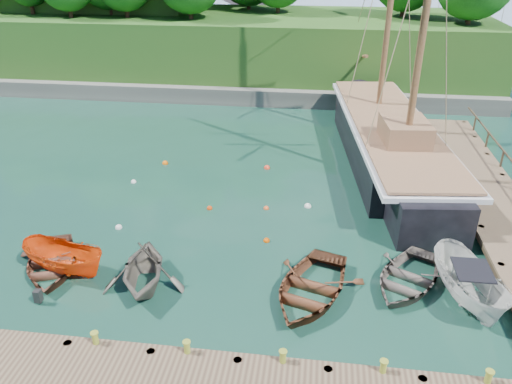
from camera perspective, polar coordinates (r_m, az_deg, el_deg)
ground at (r=20.55m, az=-1.40°, el=-9.27°), size 160.00×160.00×0.00m
dock_east at (r=27.58m, az=25.38°, el=-0.91°), size 3.20×24.00×1.10m
bollard_0 at (r=17.87m, az=-17.52°, el=-17.54°), size 0.26×0.26×0.45m
bollard_1 at (r=16.98m, az=-7.72°, el=-19.12°), size 0.26×0.26×0.45m
bollard_2 at (r=16.60m, az=3.02°, el=-20.24°), size 0.26×0.26×0.45m
rowboat_0 at (r=22.39m, az=-22.25°, el=-8.19°), size 4.17×4.85×0.85m
rowboat_1 at (r=20.37m, az=-12.55°, el=-10.42°), size 3.88×4.27×1.95m
rowboat_2 at (r=19.52m, az=6.15°, el=-11.71°), size 4.78×5.68×1.01m
rowboat_3 at (r=20.83m, az=16.78°, el=-10.07°), size 4.75×5.26×0.89m
motorboat_orange at (r=22.02m, az=-20.77°, el=-8.53°), size 4.15×2.49×1.50m
cabin_boat_white at (r=20.75m, az=22.82°, el=-11.39°), size 2.69×4.79×1.75m
schooner at (r=31.15m, az=14.88°, el=5.26°), size 6.65×26.12×18.90m
mooring_buoy_0 at (r=24.35m, az=-15.41°, el=-4.00°), size 0.33×0.33×0.33m
mooring_buoy_1 at (r=25.20m, az=-5.33°, el=-1.92°), size 0.29×0.29×0.29m
mooring_buoy_2 at (r=25.09m, az=1.17°, el=-1.93°), size 0.28×0.28×0.28m
mooring_buoy_3 at (r=25.40m, az=5.93°, el=-1.70°), size 0.36×0.36×0.36m
mooring_buoy_4 at (r=30.59m, az=-10.34°, el=3.21°), size 0.35×0.35×0.35m
mooring_buoy_5 at (r=29.48m, az=1.26°, el=2.72°), size 0.36×0.36×0.36m
mooring_buoy_6 at (r=28.59m, az=-13.81°, el=1.07°), size 0.30×0.30×0.30m
mooring_buoy_7 at (r=22.52m, az=1.20°, el=-5.64°), size 0.29×0.29×0.29m
headland at (r=50.59m, az=-11.06°, el=19.16°), size 51.00×19.31×12.90m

